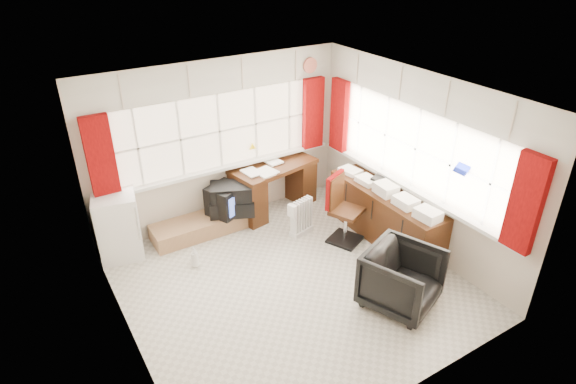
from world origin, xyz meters
name	(u,v)px	position (x,y,z in m)	size (l,w,h in m)	color
ground	(291,284)	(0.00, 0.00, 0.00)	(4.00, 4.00, 0.00)	beige
room_walls	(291,181)	(0.00, 0.00, 1.50)	(4.00, 4.00, 4.00)	beige
window_back	(223,163)	(0.00, 1.94, 0.95)	(3.70, 0.12, 3.60)	#FFE9C9
window_right	(410,183)	(1.94, 0.00, 0.95)	(0.12, 3.70, 3.60)	#FFE9C9
curtains	(312,142)	(0.92, 0.93, 1.46)	(3.83, 3.83, 1.15)	#8E0807
overhead_cabinets	(315,84)	(0.98, 0.98, 2.25)	(3.98, 3.98, 0.48)	beige
desk	(274,184)	(0.79, 1.80, 0.44)	(1.47, 0.92, 0.82)	#462710
desk_lamp	(263,143)	(0.76, 2.05, 1.07)	(0.15, 0.13, 0.41)	yellow
task_chair	(340,206)	(1.16, 0.53, 0.55)	(0.58, 0.59, 1.04)	black
office_chair	(402,279)	(0.93, -1.01, 0.38)	(0.81, 0.83, 0.75)	black
radiator	(301,220)	(0.77, 0.93, 0.23)	(0.40, 0.24, 0.57)	white
credenza	(384,215)	(1.73, 0.20, 0.40)	(0.50, 2.00, 0.85)	#462710
file_tray	(385,182)	(1.87, 0.40, 0.81)	(0.26, 0.34, 0.11)	black
tv_bench	(199,227)	(-0.55, 1.72, 0.12)	(1.40, 0.50, 0.25)	#A77953
crt_tv	(226,200)	(-0.10, 1.68, 0.47)	(0.63, 0.60, 0.44)	black
hifi_stack	(231,199)	(-0.03, 1.64, 0.48)	(0.77, 0.65, 0.47)	black
mini_fridge	(118,226)	(-1.67, 1.80, 0.47)	(0.66, 0.67, 0.95)	white
spray_bottle_a	(195,257)	(-0.90, 1.01, 0.15)	(0.11, 0.11, 0.29)	silver
spray_bottle_b	(253,222)	(0.24, 1.47, 0.09)	(0.08, 0.09, 0.19)	#90D7CB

